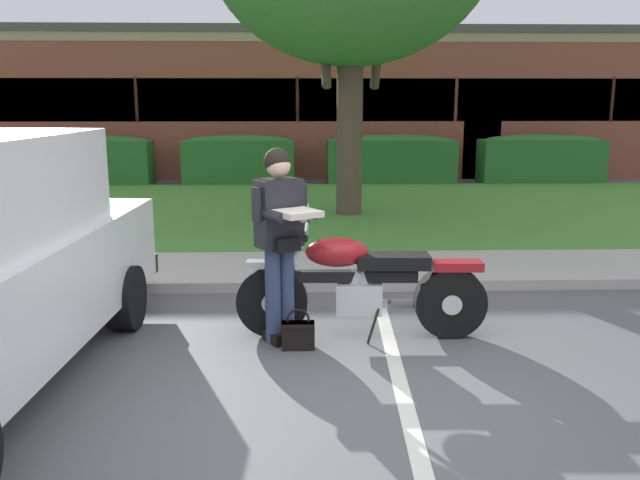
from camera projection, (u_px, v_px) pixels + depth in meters
ground_plane at (361, 404)px, 4.73m from camera, size 140.00×140.00×0.00m
curb_strip at (337, 285)px, 7.53m from camera, size 60.00×0.20×0.12m
concrete_walk at (333, 268)px, 8.36m from camera, size 60.00×1.50×0.08m
grass_lawn at (321, 210)px, 12.78m from camera, size 60.00×7.53×0.06m
stall_stripe_1 at (402, 390)px, 4.93m from camera, size 0.31×4.40×0.01m
motorcycle at (371, 285)px, 5.98m from camera, size 2.24×0.82×1.18m
rider_person at (280, 230)px, 5.74m from camera, size 0.60×0.67×1.70m
handbag at (298, 333)px, 5.73m from camera, size 0.28×0.13×0.36m
hedge_left at (84, 159)px, 16.51m from camera, size 3.27×0.90×1.24m
hedge_center_left at (239, 159)px, 16.64m from camera, size 2.73×0.90×1.24m
hedge_center_right at (391, 158)px, 16.76m from camera, size 3.18×0.90×1.24m
hedge_right at (541, 158)px, 16.89m from camera, size 3.07×0.90×1.24m
brick_building at (297, 102)px, 21.56m from camera, size 24.68×8.61×3.98m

